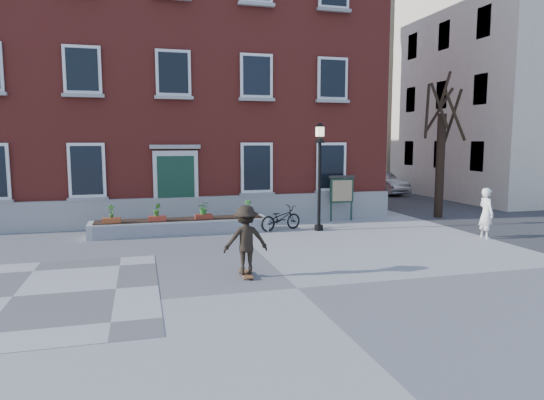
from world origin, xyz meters
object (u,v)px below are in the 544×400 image
object	(u,v)px
bicycle	(281,218)
parked_car	(378,182)
bystander	(486,213)
notice_board	(342,190)
skateboarder	(246,240)
lamp_post	(320,161)

from	to	relation	value
bicycle	parked_car	world-z (taller)	parked_car
bystander	notice_board	world-z (taller)	notice_board
skateboarder	bicycle	bearing A→B (deg)	65.91
lamp_post	skateboarder	bearing A→B (deg)	-126.35
bystander	notice_board	xyz separation A→B (m)	(-3.24, 4.63, 0.41)
lamp_post	bystander	bearing A→B (deg)	-30.07
bicycle	parked_car	distance (m)	13.89
lamp_post	skateboarder	xyz separation A→B (m)	(-3.87, -5.26, -1.63)
notice_board	parked_car	bearing A→B (deg)	54.66
lamp_post	parked_car	bearing A→B (deg)	53.28
bicycle	bystander	size ratio (longest dim) A/B	1.00
bystander	skateboarder	world-z (taller)	skateboarder
bicycle	skateboarder	xyz separation A→B (m)	(-2.53, -5.66, 0.45)
notice_board	skateboarder	bearing A→B (deg)	-128.12
bystander	lamp_post	world-z (taller)	lamp_post
parked_car	skateboarder	bearing A→B (deg)	-138.47
notice_board	skateboarder	distance (m)	8.97
lamp_post	skateboarder	distance (m)	6.73
lamp_post	notice_board	size ratio (longest dim) A/B	2.10
parked_car	bystander	distance (m)	13.88
bicycle	notice_board	xyz separation A→B (m)	(3.01, 1.39, 0.81)
bicycle	lamp_post	xyz separation A→B (m)	(1.34, -0.40, 2.09)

